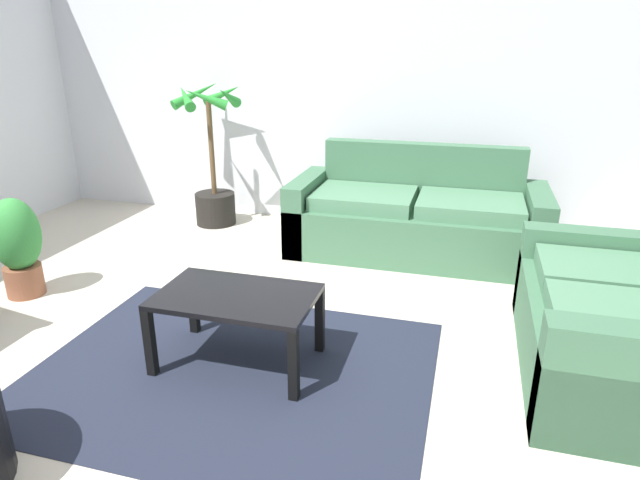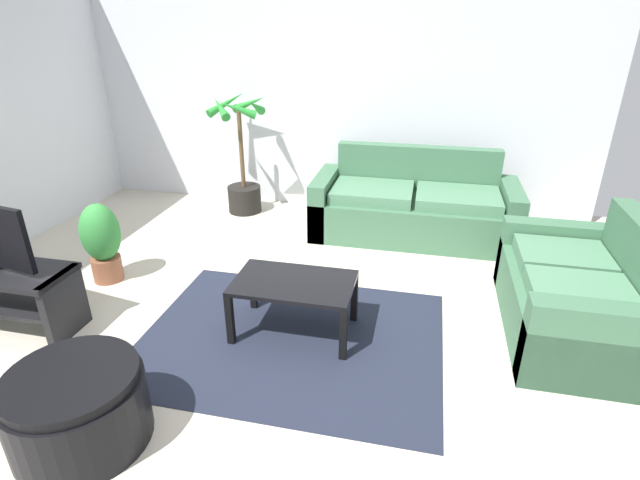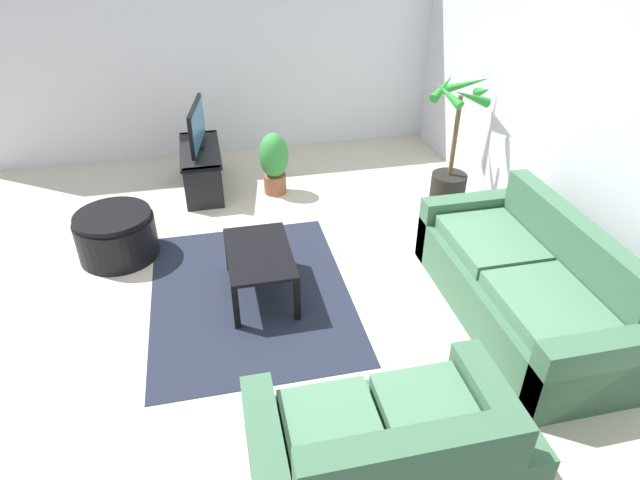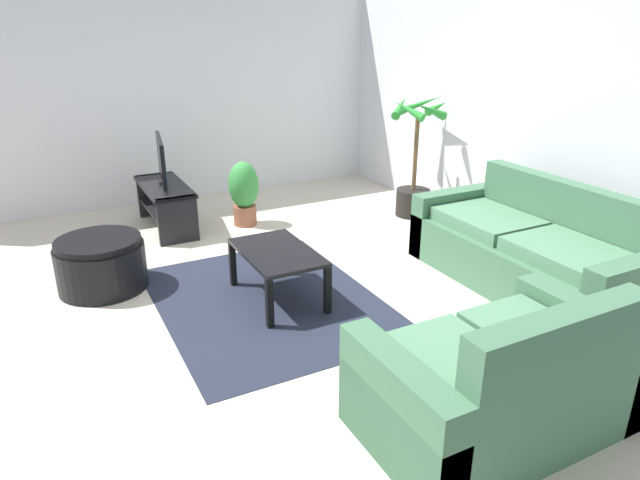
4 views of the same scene
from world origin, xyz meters
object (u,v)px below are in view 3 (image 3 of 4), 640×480
Objects in this scene: tv at (197,126)px; potted_plant_small at (274,161)px; coffee_table at (259,258)px; potted_palm at (452,159)px; couch_loveseat at (385,458)px; couch_main at (522,287)px; tv_stand at (201,163)px; ottoman at (116,235)px.

tv reaches higher than potted_plant_small.
potted_palm is at bearing 118.80° from coffee_table.
couch_loveseat is at bearing 11.57° from tv.
couch_main and couch_loveseat have the same top height.
tv reaches higher than tv_stand.
ottoman is (1.27, -0.86, -0.55)m from tv.
potted_plant_small is at bearing -179.27° from couch_loveseat.
tv reaches higher than couch_main.
ottoman is at bearing -34.09° from tv.
couch_loveseat reaches higher than coffee_table.
tv is 2.86m from potted_palm.
tv_stand is at bearing -99.61° from tv.
tv is 0.60× the size of potted_palm.
couch_loveseat reaches higher than ottoman.
tv is 0.94m from potted_plant_small.
potted_palm is (-3.30, 1.84, 0.21)m from couch_loveseat.
coffee_table is (-2.04, -0.45, 0.07)m from couch_loveseat.
couch_loveseat is at bearing 11.61° from tv_stand.
tv is 0.96× the size of coffee_table.
tv_stand reaches higher than coffee_table.
couch_loveseat reaches higher than potted_plant_small.
potted_plant_small reaches higher than tv_stand.
couch_main is at bearing 128.88° from couch_loveseat.
ottoman is (-0.89, -1.26, -0.15)m from coffee_table.
tv reaches higher than couch_loveseat.
coffee_table is 2.62m from potted_palm.
couch_main is at bearing 39.69° from tv.
couch_loveseat is at bearing 30.39° from ottoman.
couch_main is 2.52× the size of tv.
potted_plant_small is (-0.60, -1.89, -0.11)m from potted_palm.
potted_palm reaches higher than couch_main.
tv is (-2.93, -2.43, 0.47)m from couch_main.
potted_plant_small is (0.29, 0.81, -0.38)m from tv.
potted_palm is (0.89, 2.71, 0.18)m from tv_stand.
potted_palm is at bearing 172.37° from couch_main.
couch_loveseat is 2.09m from coffee_table.
tv is 1.16× the size of potted_plant_small.
tv_stand is (-4.19, -0.86, 0.03)m from couch_loveseat.
potted_plant_small is (0.29, 0.81, 0.07)m from tv_stand.
ottoman is at bearing -59.63° from potted_plant_small.
coffee_table is at bearing 10.65° from tv.
coffee_table is (2.16, 0.41, 0.04)m from tv_stand.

